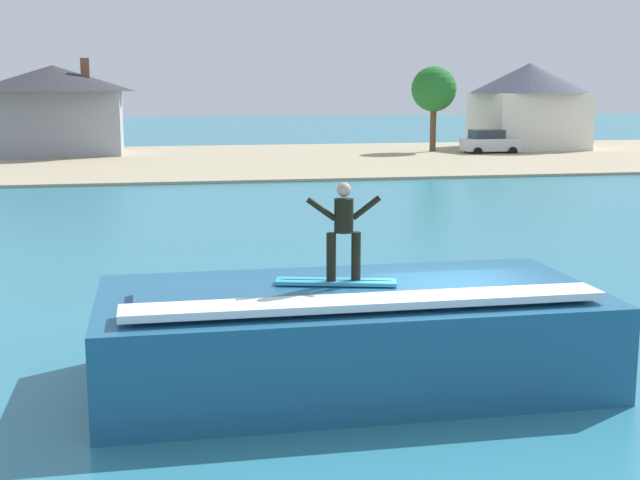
{
  "coord_description": "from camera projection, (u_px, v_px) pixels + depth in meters",
  "views": [
    {
      "loc": [
        -5.02,
        -13.97,
        5.12
      ],
      "look_at": [
        -1.77,
        2.8,
        2.04
      ],
      "focal_mm": 48.5,
      "sensor_mm": 36.0,
      "label": 1
    }
  ],
  "objects": [
    {
      "name": "surfboard",
      "position": [
        336.0,
        282.0,
        14.52
      ],
      "size": [
        2.07,
        0.93,
        0.06
      ],
      "color": "#33A5CC",
      "rests_on": "wave_crest"
    },
    {
      "name": "tree_tall_bare",
      "position": [
        434.0,
        90.0,
        64.24
      ],
      "size": [
        3.35,
        3.35,
        6.48
      ],
      "color": "brown",
      "rests_on": "ground_plane"
    },
    {
      "name": "house_gabled_white",
      "position": [
        528.0,
        102.0,
        67.99
      ],
      "size": [
        9.33,
        9.33,
        6.79
      ],
      "color": "silver",
      "rests_on": "ground_plane"
    },
    {
      "name": "ground_plane",
      "position": [
        447.0,
        377.0,
        15.34
      ],
      "size": [
        260.0,
        260.0,
        0.0
      ],
      "primitive_type": "plane",
      "color": "teal"
    },
    {
      "name": "house_with_chimney",
      "position": [
        54.0,
        103.0,
        62.18
      ],
      "size": [
        11.66,
        11.66,
        6.98
      ],
      "color": "#9EA3AD",
      "rests_on": "ground_plane"
    },
    {
      "name": "car_far_shore",
      "position": [
        489.0,
        142.0,
        63.64
      ],
      "size": [
        4.15,
        2.21,
        1.86
      ],
      "color": "silver",
      "rests_on": "ground_plane"
    },
    {
      "name": "shoreline_bank",
      "position": [
        228.0,
        160.0,
        58.55
      ],
      "size": [
        120.0,
        26.9,
        0.16
      ],
      "color": "tan",
      "rests_on": "ground_plane"
    },
    {
      "name": "surfer",
      "position": [
        344.0,
        226.0,
        14.32
      ],
      "size": [
        1.26,
        0.32,
        1.65
      ],
      "color": "black",
      "rests_on": "surfboard"
    },
    {
      "name": "wave_crest",
      "position": [
        350.0,
        334.0,
        14.96
      ],
      "size": [
        8.54,
        4.14,
        1.82
      ],
      "color": "#20587F",
      "rests_on": "ground_plane"
    }
  ]
}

